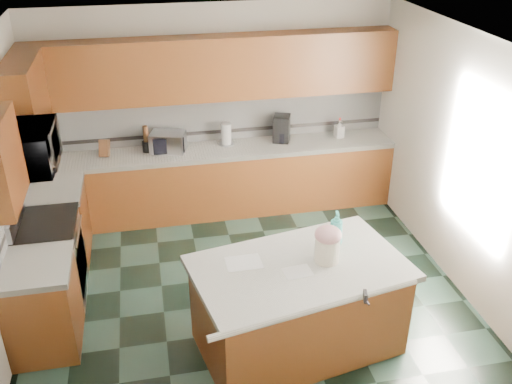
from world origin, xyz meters
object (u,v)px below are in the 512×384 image
object	(u,v)px
island_top	(300,268)
treat_jar	(327,249)
island_base	(298,309)
soap_bottle_island	(336,228)
knife_block	(104,148)
toaster_oven	(168,142)
coffee_maker	(282,128)

from	to	relation	value
island_top	treat_jar	size ratio (longest dim) A/B	8.04
island_top	island_base	bearing A→B (deg)	-101.02
island_top	soap_bottle_island	world-z (taller)	soap_bottle_island
treat_jar	knife_block	bearing A→B (deg)	129.71
island_top	toaster_oven	distance (m)	2.95
island_base	island_top	xyz separation A→B (m)	(0.00, 0.00, 0.46)
island_base	soap_bottle_island	xyz separation A→B (m)	(0.42, 0.27, 0.66)
island_top	knife_block	xyz separation A→B (m)	(-1.77, 2.78, 0.14)
soap_bottle_island	coffee_maker	distance (m)	2.54
island_base	soap_bottle_island	world-z (taller)	soap_bottle_island
toaster_oven	coffee_maker	distance (m)	1.50
treat_jar	coffee_maker	size ratio (longest dim) A/B	0.66
coffee_maker	knife_block	bearing A→B (deg)	-158.85
toaster_oven	coffee_maker	xyz separation A→B (m)	(1.50, 0.03, 0.05)
island_base	knife_block	world-z (taller)	knife_block
island_top	coffee_maker	world-z (taller)	coffee_maker
treat_jar	knife_block	xyz separation A→B (m)	(-2.03, 2.75, -0.01)
island_base	coffee_maker	distance (m)	2.93
island_top	knife_block	distance (m)	3.30
coffee_maker	toaster_oven	bearing A→B (deg)	-158.45
island_base	island_top	world-z (taller)	island_top
island_base	knife_block	distance (m)	3.35
island_base	treat_jar	distance (m)	0.66
treat_jar	knife_block	distance (m)	3.41
island_top	soap_bottle_island	size ratio (longest dim) A/B	5.46
soap_bottle_island	toaster_oven	bearing A→B (deg)	127.61
soap_bottle_island	toaster_oven	world-z (taller)	soap_bottle_island
island_base	knife_block	size ratio (longest dim) A/B	8.47
treat_jar	soap_bottle_island	size ratio (longest dim) A/B	0.68
treat_jar	toaster_oven	bearing A→B (deg)	117.50
island_top	soap_bottle_island	bearing A→B (deg)	22.20
island_top	toaster_oven	size ratio (longest dim) A/B	4.42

